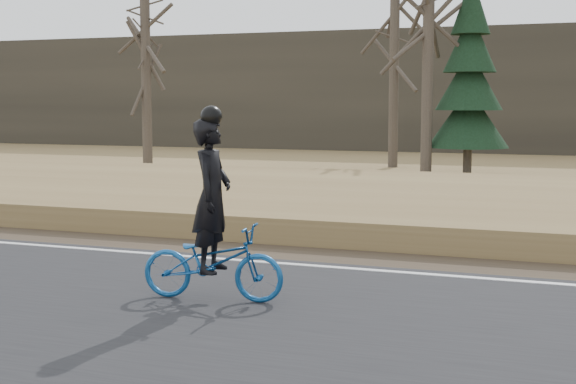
% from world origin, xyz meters
% --- Properties ---
extents(cyclist, '(1.82, 0.82, 2.35)m').
position_xyz_m(cyclist, '(-4.54, -2.12, 0.83)').
color(cyclist, '#144C8B').
rests_on(cyclist, road).
extents(bare_tree_far_left, '(0.36, 0.36, 6.47)m').
position_xyz_m(bare_tree_far_left, '(-15.38, 14.97, 3.23)').
color(bare_tree_far_left, '#50463A').
rests_on(bare_tree_far_left, ground).
extents(bare_tree_left, '(0.36, 0.36, 7.55)m').
position_xyz_m(bare_tree_left, '(-7.12, 18.86, 3.78)').
color(bare_tree_left, '#50463A').
rests_on(bare_tree_left, ground).
extents(bare_tree_near_left, '(0.36, 0.36, 7.36)m').
position_xyz_m(bare_tree_near_left, '(-5.10, 14.74, 3.68)').
color(bare_tree_near_left, '#50463A').
rests_on(bare_tree_near_left, ground).
extents(conifer, '(2.60, 2.60, 6.51)m').
position_xyz_m(conifer, '(-3.91, 15.59, 3.08)').
color(conifer, '#50463A').
rests_on(conifer, ground).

